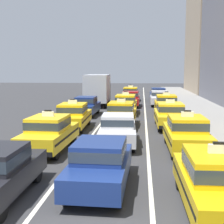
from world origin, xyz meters
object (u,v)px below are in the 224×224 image
at_px(sedan_left_fourth, 86,105).
at_px(taxi_right_second, 186,133).
at_px(sedan_center_nearest, 100,163).
at_px(taxi_center_fourth, 126,104).
at_px(sedan_right_fifth, 159,98).
at_px(sedan_right_sixth, 158,94).
at_px(sedan_center_fifth, 131,98).
at_px(taxi_center_third, 121,114).
at_px(taxi_right_fourth, 166,104).
at_px(taxi_left_second, 49,132).
at_px(taxi_center_sixth, 131,94).
at_px(taxi_left_third, 73,115).
at_px(box_truck_left_fifth, 98,89).
at_px(sedan_center_second, 118,129).
at_px(taxi_right_nearest, 217,180).
at_px(taxi_right_third, 170,115).

relative_size(sedan_left_fourth, taxi_right_second, 0.95).
relative_size(sedan_center_nearest, taxi_right_second, 0.95).
height_order(taxi_center_fourth, sedan_right_fifth, taxi_center_fourth).
bearing_deg(taxi_right_second, sedan_right_sixth, 90.31).
distance_m(sedan_center_fifth, sedan_right_sixth, 6.92).
height_order(sedan_left_fourth, taxi_right_second, taxi_right_second).
xyz_separation_m(taxi_center_third, taxi_right_fourth, (3.43, 6.20, 0.00)).
xyz_separation_m(taxi_left_second, sedan_right_sixth, (6.32, 24.25, -0.03)).
distance_m(taxi_left_second, taxi_right_fourth, 14.37).
height_order(taxi_left_second, sedan_right_fifth, taxi_left_second).
bearing_deg(taxi_center_sixth, taxi_left_third, -99.34).
height_order(box_truck_left_fifth, sedan_center_nearest, box_truck_left_fifth).
distance_m(taxi_center_third, taxi_right_second, 7.06).
relative_size(taxi_center_sixth, taxi_right_second, 1.00).
bearing_deg(sedan_right_sixth, sedan_center_second, -97.89).
height_order(taxi_center_third, taxi_center_fourth, same).
relative_size(sedan_center_second, taxi_right_fourth, 0.96).
xyz_separation_m(sedan_center_second, taxi_center_sixth, (-0.17, 22.58, 0.03)).
distance_m(sedan_center_second, taxi_center_sixth, 22.58).
bearing_deg(taxi_right_second, taxi_right_fourth, 90.13).
bearing_deg(box_truck_left_fifth, sedan_right_fifth, 3.83).
bearing_deg(sedan_right_sixth, sedan_right_fifth, -91.91).
bearing_deg(taxi_right_fourth, taxi_right_nearest, -90.15).
bearing_deg(taxi_center_sixth, taxi_center_third, -90.00).
bearing_deg(taxi_center_fourth, taxi_right_second, -74.06).
relative_size(taxi_right_second, sedan_right_fifth, 1.06).
relative_size(taxi_left_third, box_truck_left_fifth, 0.66).
relative_size(taxi_center_sixth, taxi_right_nearest, 1.00).
bearing_deg(taxi_right_second, taxi_center_sixth, 98.40).
bearing_deg(taxi_center_third, taxi_right_fourth, 61.02).
distance_m(taxi_right_third, sedan_right_sixth, 17.77).
relative_size(sedan_center_fifth, taxi_right_nearest, 0.95).
distance_m(sedan_left_fourth, sedan_right_fifth, 10.03).
bearing_deg(taxi_right_fourth, sedan_right_sixth, 90.50).
height_order(sedan_center_nearest, sedan_center_fifth, same).
bearing_deg(sedan_right_fifth, taxi_right_nearest, -89.51).
xyz_separation_m(box_truck_left_fifth, sedan_center_second, (3.40, -17.39, -0.93)).
bearing_deg(sedan_center_nearest, taxi_right_nearest, -22.79).
relative_size(taxi_left_third, sedan_center_second, 1.05).
bearing_deg(taxi_right_nearest, taxi_center_sixth, 96.46).
xyz_separation_m(sedan_center_fifth, taxi_right_third, (2.98, -11.59, 0.03)).
bearing_deg(box_truck_left_fifth, sedan_center_second, -78.93).
distance_m(box_truck_left_fifth, taxi_right_second, 19.48).
height_order(sedan_center_fifth, sedan_right_fifth, same).
bearing_deg(taxi_right_fourth, taxi_center_third, -118.98).
xyz_separation_m(taxi_left_second, taxi_center_fourth, (2.96, 12.70, 0.00)).
bearing_deg(taxi_center_fourth, sedan_center_nearest, -89.79).
height_order(taxi_center_sixth, taxi_right_second, same).
bearing_deg(sedan_center_nearest, sedan_right_sixth, 83.47).
height_order(box_truck_left_fifth, taxi_right_fourth, box_truck_left_fifth).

